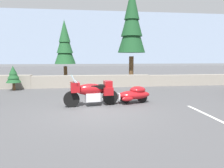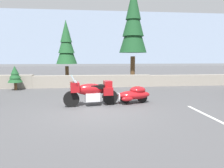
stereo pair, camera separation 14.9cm
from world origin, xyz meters
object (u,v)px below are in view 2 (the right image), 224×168
Objects in this scene: touring_motorcycle at (91,91)px; car_shaped_trailer at (134,94)px; pine_tree_secondary at (66,44)px; pine_tree_tall at (133,23)px.

touring_motorcycle is 1.03× the size of car_shaped_trailer.
pine_tree_secondary is at bearing 103.50° from touring_motorcycle.
car_shaped_trailer is 7.96m from pine_tree_tall.
pine_tree_secondary reaches higher than car_shaped_trailer.
car_shaped_trailer is 8.22m from pine_tree_secondary.
pine_tree_tall is at bearing 78.57° from car_shaped_trailer.
car_shaped_trailer is 0.30× the size of pine_tree_tall.
pine_tree_tall is 5.24m from pine_tree_secondary.
pine_tree_tall is 1.54× the size of pine_tree_secondary.
car_shaped_trailer is (1.92, 0.27, -0.21)m from touring_motorcycle.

